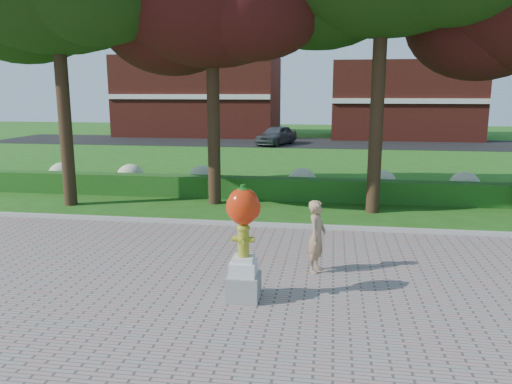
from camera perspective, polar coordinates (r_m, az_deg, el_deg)
ground at (r=11.95m, az=-2.00°, el=-7.87°), size 100.00×100.00×0.00m
walkway at (r=8.37m, az=-7.32°, el=-16.68°), size 40.00×14.00×0.04m
curb at (r=14.75m, az=0.16°, el=-3.79°), size 40.00×0.18×0.15m
lawn_hedge at (r=18.54m, az=2.01°, el=0.40°), size 24.00×0.70×0.80m
hydrangea_row at (r=19.44m, az=4.03°, el=1.34°), size 20.10×1.10×0.99m
street at (r=39.33m, az=5.62°, el=5.64°), size 50.00×8.00×0.02m
building_left at (r=46.68m, az=-6.43°, el=10.82°), size 14.00×8.00×7.00m
building_right at (r=45.46m, az=16.42°, el=10.04°), size 12.00×8.00×6.40m
hydrant_sculpture at (r=9.38m, az=-1.45°, el=-5.46°), size 0.65×0.61×2.23m
woman at (r=11.00m, az=6.96°, el=-5.05°), size 0.52×0.66×1.61m
parked_car at (r=37.50m, az=2.34°, el=6.53°), size 3.13×4.58×1.45m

